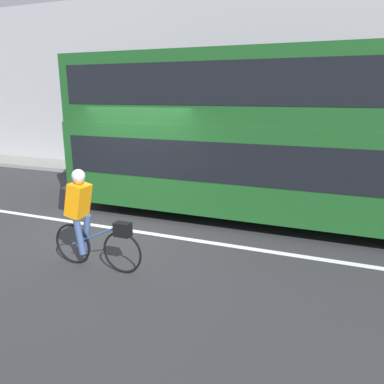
# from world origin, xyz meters

# --- Properties ---
(ground_plane) EXTENTS (80.00, 80.00, 0.00)m
(ground_plane) POSITION_xyz_m (0.00, 0.00, 0.00)
(ground_plane) COLOR #2D2D30
(road_center_line) EXTENTS (50.00, 0.14, 0.01)m
(road_center_line) POSITION_xyz_m (0.00, 0.18, 0.00)
(road_center_line) COLOR silver
(road_center_line) RESTS_ON ground_plane
(sidewalk_curb) EXTENTS (60.00, 1.68, 0.13)m
(sidewalk_curb) POSITION_xyz_m (0.00, 5.28, 0.06)
(sidewalk_curb) COLOR gray
(sidewalk_curb) RESTS_ON ground_plane
(building_facade) EXTENTS (60.00, 0.30, 6.09)m
(building_facade) POSITION_xyz_m (0.00, 6.27, 3.05)
(building_facade) COLOR #9E9EA3
(building_facade) RESTS_ON ground_plane
(bus) EXTENTS (10.87, 2.46, 3.63)m
(bus) POSITION_xyz_m (3.51, 2.03, 2.02)
(bus) COLOR black
(bus) RESTS_ON ground_plane
(cyclist_on_bike) EXTENTS (1.65, 0.32, 1.63)m
(cyclist_on_bike) POSITION_xyz_m (0.38, -1.51, 0.88)
(cyclist_on_bike) COLOR black
(cyclist_on_bike) RESTS_ON ground_plane
(street_sign_post) EXTENTS (0.36, 0.09, 2.50)m
(street_sign_post) POSITION_xyz_m (2.91, 5.19, 1.52)
(street_sign_post) COLOR #59595B
(street_sign_post) RESTS_ON sidewalk_curb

